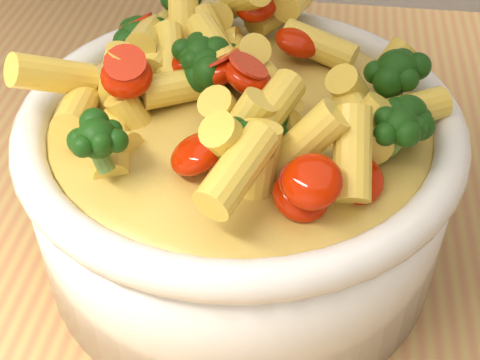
# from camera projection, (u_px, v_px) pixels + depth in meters

# --- Properties ---
(table) EXTENTS (1.20, 0.80, 0.90)m
(table) POSITION_uv_depth(u_px,v_px,m) (333.00, 356.00, 0.53)
(table) COLOR #A98448
(table) RESTS_ON ground
(serving_bowl) EXTENTS (0.28, 0.28, 0.12)m
(serving_bowl) POSITION_uv_depth(u_px,v_px,m) (240.00, 178.00, 0.44)
(serving_bowl) COLOR silver
(serving_bowl) RESTS_ON table
(pasta_salad) EXTENTS (0.22, 0.22, 0.05)m
(pasta_salad) POSITION_uv_depth(u_px,v_px,m) (240.00, 84.00, 0.39)
(pasta_salad) COLOR #FFE050
(pasta_salad) RESTS_ON serving_bowl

